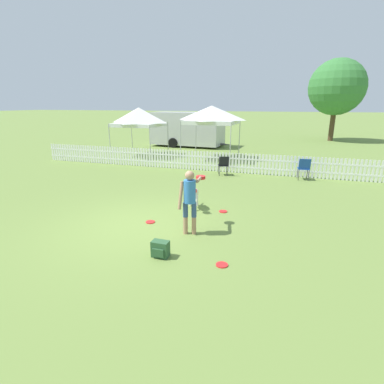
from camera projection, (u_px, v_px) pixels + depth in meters
ground_plane at (138, 226)px, 7.63m from camera, size 240.00×240.00×0.00m
handler_person at (190, 195)px, 6.96m from camera, size 0.45×1.01×1.54m
leaping_dog at (193, 192)px, 8.74m from camera, size 0.48×1.09×0.79m
frisbee_near_handler at (223, 211)px, 8.63m from camera, size 0.23×0.23×0.02m
frisbee_near_dog at (150, 222)px, 7.86m from camera, size 0.23×0.23×0.02m
frisbee_midfield at (222, 265)px, 5.77m from camera, size 0.23×0.23×0.02m
backpack_on_grass at (160, 249)px, 6.06m from camera, size 0.35×0.25×0.34m
picket_fence at (209, 161)px, 13.79m from camera, size 17.97×0.04×0.89m
folding_chair_blue_left at (224, 164)px, 12.86m from camera, size 0.55×0.57×0.85m
folding_chair_center at (304, 167)px, 12.08m from camera, size 0.50×0.52×0.90m
canopy_tent_main at (139, 117)px, 17.35m from camera, size 2.56×2.56×2.79m
canopy_tent_secondary at (212, 115)px, 16.16m from camera, size 2.70×2.70×2.90m
equipment_trailer at (187, 128)px, 21.68m from camera, size 5.92×2.57×2.42m
tree_left_grove at (337, 87)px, 24.04m from camera, size 4.41×4.41×6.48m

